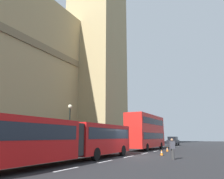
{
  "coord_description": "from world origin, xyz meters",
  "views": [
    {
      "loc": [
        -19.85,
        -8.32,
        1.83
      ],
      "look_at": [
        4.85,
        4.28,
        7.8
      ],
      "focal_mm": 35.24,
      "sensor_mm": 36.0,
      "label": 1
    }
  ],
  "objects_px": {
    "double_decker_bus": "(146,131)",
    "traffic_cone_west": "(162,153)",
    "articulated_bus": "(68,138)",
    "sedan_lead": "(173,141)",
    "street_lamp": "(69,125)",
    "traffic_cone_middle": "(167,149)",
    "pedestrian_near_cones": "(172,148)"
  },
  "relations": [
    {
      "from": "double_decker_bus",
      "to": "traffic_cone_west",
      "type": "relative_size",
      "value": 18.69
    },
    {
      "from": "articulated_bus",
      "to": "traffic_cone_west",
      "type": "xyz_separation_m",
      "value": [
        9.2,
        -4.43,
        -1.46
      ]
    },
    {
      "from": "articulated_bus",
      "to": "sedan_lead",
      "type": "distance_m",
      "value": 35.51
    },
    {
      "from": "articulated_bus",
      "to": "street_lamp",
      "type": "bearing_deg",
      "value": 37.59
    },
    {
      "from": "traffic_cone_west",
      "to": "traffic_cone_middle",
      "type": "height_order",
      "value": "same"
    },
    {
      "from": "articulated_bus",
      "to": "traffic_cone_west",
      "type": "height_order",
      "value": "articulated_bus"
    },
    {
      "from": "pedestrian_near_cones",
      "to": "sedan_lead",
      "type": "bearing_deg",
      "value": 11.66
    },
    {
      "from": "sedan_lead",
      "to": "traffic_cone_middle",
      "type": "distance_m",
      "value": 20.47
    },
    {
      "from": "traffic_cone_west",
      "to": "street_lamp",
      "type": "height_order",
      "value": "street_lamp"
    },
    {
      "from": "traffic_cone_west",
      "to": "double_decker_bus",
      "type": "bearing_deg",
      "value": 26.71
    },
    {
      "from": "double_decker_bus",
      "to": "traffic_cone_west",
      "type": "bearing_deg",
      "value": -153.29
    },
    {
      "from": "traffic_cone_west",
      "to": "pedestrian_near_cones",
      "type": "bearing_deg",
      "value": -152.13
    },
    {
      "from": "double_decker_bus",
      "to": "street_lamp",
      "type": "distance_m",
      "value": 12.97
    },
    {
      "from": "double_decker_bus",
      "to": "traffic_cone_west",
      "type": "height_order",
      "value": "double_decker_bus"
    },
    {
      "from": "sedan_lead",
      "to": "traffic_cone_middle",
      "type": "xyz_separation_m",
      "value": [
        -20.17,
        -3.44,
        -0.63
      ]
    },
    {
      "from": "traffic_cone_west",
      "to": "street_lamp",
      "type": "xyz_separation_m",
      "value": [
        -3.34,
        8.94,
        2.77
      ]
    },
    {
      "from": "traffic_cone_west",
      "to": "traffic_cone_middle",
      "type": "xyz_separation_m",
      "value": [
        6.14,
        0.88,
        0.0
      ]
    },
    {
      "from": "traffic_cone_middle",
      "to": "pedestrian_near_cones",
      "type": "height_order",
      "value": "pedestrian_near_cones"
    },
    {
      "from": "articulated_bus",
      "to": "pedestrian_near_cones",
      "type": "xyz_separation_m",
      "value": [
        5.76,
        -6.25,
        -0.83
      ]
    },
    {
      "from": "traffic_cone_middle",
      "to": "street_lamp",
      "type": "xyz_separation_m",
      "value": [
        -9.48,
        8.06,
        2.77
      ]
    },
    {
      "from": "articulated_bus",
      "to": "traffic_cone_middle",
      "type": "bearing_deg",
      "value": -13.05
    },
    {
      "from": "street_lamp",
      "to": "sedan_lead",
      "type": "bearing_deg",
      "value": -8.85
    },
    {
      "from": "sedan_lead",
      "to": "articulated_bus",
      "type": "bearing_deg",
      "value": 179.82
    },
    {
      "from": "street_lamp",
      "to": "pedestrian_near_cones",
      "type": "distance_m",
      "value": 10.97
    },
    {
      "from": "street_lamp",
      "to": "pedestrian_near_cones",
      "type": "bearing_deg",
      "value": -90.52
    },
    {
      "from": "sedan_lead",
      "to": "traffic_cone_middle",
      "type": "bearing_deg",
      "value": -170.31
    },
    {
      "from": "double_decker_bus",
      "to": "traffic_cone_west",
      "type": "distance_m",
      "value": 10.16
    },
    {
      "from": "double_decker_bus",
      "to": "articulated_bus",
      "type": "bearing_deg",
      "value": -179.99
    },
    {
      "from": "traffic_cone_west",
      "to": "pedestrian_near_cones",
      "type": "distance_m",
      "value": 3.94
    },
    {
      "from": "articulated_bus",
      "to": "sedan_lead",
      "type": "bearing_deg",
      "value": -0.18
    },
    {
      "from": "double_decker_bus",
      "to": "street_lamp",
      "type": "height_order",
      "value": "street_lamp"
    },
    {
      "from": "traffic_cone_west",
      "to": "pedestrian_near_cones",
      "type": "xyz_separation_m",
      "value": [
        -3.44,
        -1.82,
        0.63
      ]
    }
  ]
}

